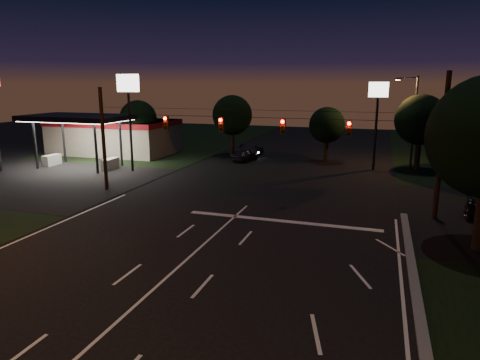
% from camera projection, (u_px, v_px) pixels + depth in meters
% --- Properties ---
extents(ground, '(140.00, 140.00, 0.00)m').
position_uv_depth(ground, '(139.00, 302.00, 16.52)').
color(ground, black).
rests_on(ground, ground).
extents(cross_street_left, '(20.00, 16.00, 0.02)m').
position_uv_depth(cross_street_left, '(36.00, 180.00, 37.43)').
color(cross_street_left, black).
rests_on(cross_street_left, ground).
extents(stop_bar, '(12.00, 0.50, 0.01)m').
position_uv_depth(stop_bar, '(281.00, 221.00, 26.26)').
color(stop_bar, silver).
rests_on(stop_bar, ground).
extents(utility_pole_right, '(0.30, 0.30, 9.00)m').
position_uv_depth(utility_pole_right, '(434.00, 218.00, 26.77)').
color(utility_pole_right, black).
rests_on(utility_pole_right, ground).
extents(utility_pole_left, '(0.28, 0.28, 8.00)m').
position_uv_depth(utility_pole_left, '(107.00, 189.00, 34.07)').
color(utility_pole_left, black).
rests_on(utility_pole_left, ground).
extents(signal_span, '(24.00, 0.40, 1.56)m').
position_uv_depth(signal_span, '(251.00, 125.00, 29.18)').
color(signal_span, black).
rests_on(signal_span, ground).
extents(gas_station, '(14.20, 16.10, 5.25)m').
position_uv_depth(gas_station, '(112.00, 134.00, 50.80)').
color(gas_station, gray).
rests_on(gas_station, ground).
extents(pole_sign_left_near, '(2.20, 0.30, 9.10)m').
position_uv_depth(pole_sign_left_near, '(129.00, 98.00, 39.63)').
color(pole_sign_left_near, black).
rests_on(pole_sign_left_near, ground).
extents(pole_sign_right, '(1.80, 0.30, 8.40)m').
position_uv_depth(pole_sign_right, '(377.00, 105.00, 40.52)').
color(pole_sign_right, black).
rests_on(pole_sign_right, ground).
extents(street_light_right_far, '(2.20, 0.35, 9.00)m').
position_uv_depth(street_light_right_far, '(412.00, 115.00, 41.61)').
color(street_light_right_far, black).
rests_on(street_light_right_far, ground).
extents(tree_far_a, '(4.20, 4.20, 6.42)m').
position_uv_depth(tree_far_a, '(139.00, 119.00, 48.96)').
color(tree_far_a, black).
rests_on(tree_far_a, ground).
extents(tree_far_b, '(4.60, 4.60, 6.98)m').
position_uv_depth(tree_far_b, '(233.00, 116.00, 49.56)').
color(tree_far_b, black).
rests_on(tree_far_b, ground).
extents(tree_far_c, '(3.80, 3.80, 5.86)m').
position_uv_depth(tree_far_c, '(327.00, 125.00, 45.43)').
color(tree_far_c, black).
rests_on(tree_far_c, ground).
extents(tree_far_d, '(4.80, 4.80, 7.30)m').
position_uv_depth(tree_far_d, '(421.00, 120.00, 40.66)').
color(tree_far_d, black).
rests_on(tree_far_d, ground).
extents(car_oncoming_a, '(2.32, 4.07, 1.30)m').
position_uv_depth(car_oncoming_a, '(245.00, 155.00, 46.46)').
color(car_oncoming_a, black).
rests_on(car_oncoming_a, ground).
extents(car_oncoming_b, '(2.32, 4.61, 1.45)m').
position_uv_depth(car_oncoming_b, '(249.00, 151.00, 49.18)').
color(car_oncoming_b, black).
rests_on(car_oncoming_b, ground).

